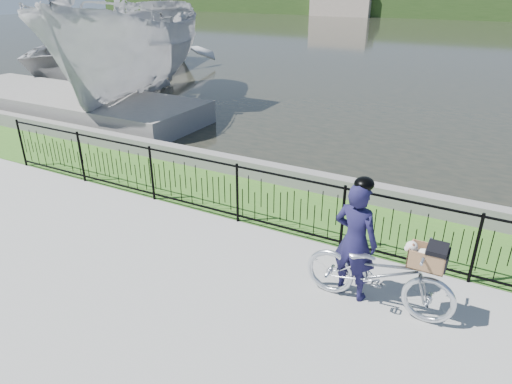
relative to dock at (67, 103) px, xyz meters
The scene contains 12 objects.
ground 11.42m from the dock, 28.81° to the right, with size 120.00×120.00×0.00m, color gray.
grass_strip 10.42m from the dock, 16.17° to the right, with size 60.00×2.00×0.01m, color #386720.
water 29.26m from the dock, 70.02° to the left, with size 120.00×120.00×0.00m, color black.
quay_wall 10.18m from the dock, 10.76° to the right, with size 60.00×0.30×0.40m, color slate.
fence 10.74m from the dock, 21.31° to the right, with size 14.00×0.06×1.15m, color black, non-canonical shape.
far_treeline 55.42m from the dock, 79.60° to the left, with size 120.00×6.00×3.00m, color #2C481B.
far_building_left 53.13m from the dock, 98.66° to the left, with size 8.00×4.00×4.00m, color #A99887.
dock is the anchor object (origin of this frame).
bicycle_rig 12.97m from the dock, 23.16° to the right, with size 2.02×0.71×1.15m.
cyclist 12.59m from the dock, 23.53° to the right, with size 0.70×0.52×1.81m.
boat_near 2.87m from the dock, 52.90° to the left, with size 6.86×10.45×5.58m.
boat_far 7.95m from the dock, 124.13° to the left, with size 9.36×12.12×2.32m.
Camera 1 is at (2.89, -4.86, 4.07)m, focal length 32.00 mm.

